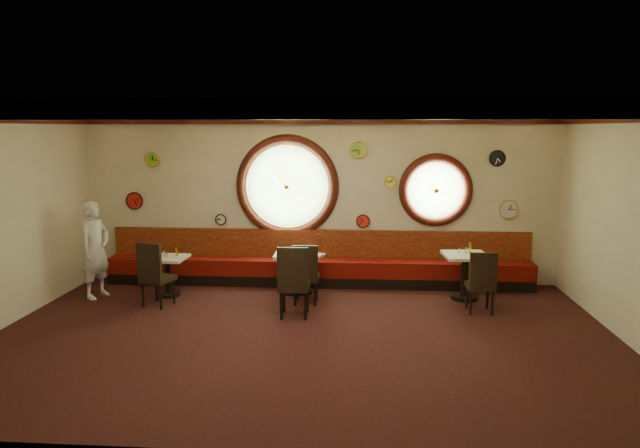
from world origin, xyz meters
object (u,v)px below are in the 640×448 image
Objects in this scene: condiment_b_salt at (297,252)px; condiment_d_salt at (459,251)px; condiment_a_pepper at (167,255)px; waiter at (95,249)px; chair_d at (482,278)px; condiment_a_salt at (164,253)px; chair_c at (294,277)px; condiment_a_bottle at (177,252)px; condiment_b_bottle at (305,250)px; condiment_d_pepper at (466,251)px; chair_b at (305,270)px; table_a at (168,271)px; condiment_b_pepper at (302,253)px; table_b at (302,269)px; condiment_c_pepper at (293,250)px; table_d at (465,271)px; condiment_d_bottle at (470,248)px; condiment_c_salt at (289,250)px; chair_a at (154,270)px; table_c at (294,268)px; condiment_c_bottle at (301,249)px.

condiment_b_salt is 0.97× the size of condiment_d_salt.
waiter is at bearing -175.28° from condiment_a_pepper.
condiment_a_salt is at bearing 171.85° from chair_d.
chair_c is 2.50m from condiment_a_bottle.
condiment_d_pepper is at bearing -4.69° from condiment_b_bottle.
chair_c is 3.00m from chair_d.
condiment_a_bottle is at bearing 168.46° from chair_b.
condiment_d_salt is 4.97m from condiment_a_bottle.
condiment_b_pepper is (2.35, 0.32, 0.29)m from table_a.
table_b is 0.35m from condiment_b_bottle.
condiment_b_salt is at bearing 52.54° from condiment_c_pepper.
table_d is 0.41m from condiment_d_bottle.
condiment_c_salt reaches higher than condiment_b_salt.
chair_a reaches higher than condiment_a_pepper.
condiment_d_bottle is (5.16, 0.19, 0.12)m from condiment_a_bottle.
condiment_a_bottle is (-5.19, 0.70, 0.19)m from chair_d.
waiter is at bearing -171.89° from table_c.
condiment_a_pepper is at bearing -167.59° from condiment_b_salt.
condiment_c_salt is 0.53× the size of condiment_d_bottle.
table_d is 2.90m from condiment_c_bottle.
table_a is 5.09× the size of condiment_c_bottle.
condiment_d_salt reaches higher than table_b.
table_c is 1.03× the size of chair_c.
chair_a is at bearing -83.82° from condiment_a_salt.
condiment_a_bottle reaches higher than condiment_c_pepper.
table_a is 3.91× the size of condiment_d_bottle.
condiment_a_pepper is 2.44m from condiment_b_bottle.
table_a is 0.33m from condiment_a_salt.
waiter is at bearing -176.63° from condiment_d_salt.
condiment_b_bottle reaches higher than table_b.
table_a is at bearing 97.65° from condiment_a_pepper.
chair_c is 8.32× the size of condiment_b_salt.
table_a is 7.93× the size of condiment_d_salt.
condiment_b_salt is at bearing 12.41° from condiment_a_pepper.
chair_d is at bearing -16.58° from table_c.
condiment_a_pepper is 1.13× the size of condiment_b_pepper.
chair_a is 7.06× the size of condiment_c_salt.
condiment_a_bottle is 0.82× the size of condiment_b_bottle.
condiment_d_pepper reaches higher than condiment_b_pepper.
table_a is at bearing -178.22° from table_d.
condiment_d_pepper is at bearing -129.40° from condiment_d_bottle.
condiment_b_pepper is at bearing 5.35° from condiment_a_salt.
condiment_b_bottle reaches higher than condiment_a_pepper.
chair_b is (0.28, -0.66, 0.13)m from table_c.
table_a is 0.87× the size of table_b.
chair_b reaches higher than condiment_b_bottle.
chair_a reaches higher than condiment_d_salt.
condiment_c_bottle is (0.13, 0.02, 0.34)m from table_c.
table_d is at bearing -3.64° from condiment_c_bottle.
condiment_a_salt is (-5.43, 0.70, 0.16)m from chair_d.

